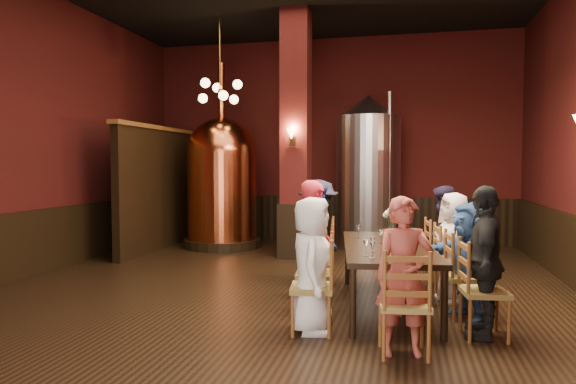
% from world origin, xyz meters
% --- Properties ---
extents(room, '(10.00, 10.02, 4.50)m').
position_xyz_m(room, '(0.00, 0.00, 2.25)').
color(room, black).
rests_on(room, ground).
extents(wainscot_back, '(7.90, 0.08, 1.00)m').
position_xyz_m(wainscot_back, '(0.00, 4.96, 0.50)').
color(wainscot_back, black).
rests_on(wainscot_back, ground).
extents(wainscot_left, '(0.08, 9.90, 1.00)m').
position_xyz_m(wainscot_left, '(-3.96, 0.00, 0.50)').
color(wainscot_left, black).
rests_on(wainscot_left, ground).
extents(column, '(0.58, 0.58, 4.50)m').
position_xyz_m(column, '(-0.30, 2.80, 2.25)').
color(column, '#410E0E').
rests_on(column, ground).
extents(partition, '(0.22, 3.50, 2.40)m').
position_xyz_m(partition, '(-3.20, 3.20, 1.20)').
color(partition, black).
rests_on(partition, ground).
extents(pendant_cluster, '(0.90, 0.90, 1.70)m').
position_xyz_m(pendant_cluster, '(-1.80, 2.90, 3.10)').
color(pendant_cluster, '#A57226').
rests_on(pendant_cluster, room).
extents(sconce_column, '(0.20, 0.20, 0.36)m').
position_xyz_m(sconce_column, '(-0.30, 2.50, 2.20)').
color(sconce_column, black).
rests_on(sconce_column, column).
extents(dining_table, '(1.30, 2.51, 0.75)m').
position_xyz_m(dining_table, '(1.45, -0.23, 0.69)').
color(dining_table, black).
rests_on(dining_table, ground).
extents(chair_0, '(0.52, 0.52, 0.92)m').
position_xyz_m(chair_0, '(0.74, -1.33, 0.46)').
color(chair_0, brown).
rests_on(chair_0, ground).
extents(person_0, '(0.51, 0.72, 1.38)m').
position_xyz_m(person_0, '(0.74, -1.33, 0.69)').
color(person_0, white).
rests_on(person_0, ground).
extents(chair_1, '(0.52, 0.52, 0.92)m').
position_xyz_m(chair_1, '(0.65, -0.67, 0.46)').
color(chair_1, brown).
rests_on(chair_1, ground).
extents(person_1, '(0.58, 0.66, 1.53)m').
position_xyz_m(person_1, '(0.65, -0.67, 0.76)').
color(person_1, red).
rests_on(person_1, ground).
extents(chair_2, '(0.52, 0.52, 0.92)m').
position_xyz_m(chair_2, '(0.57, -0.01, 0.46)').
color(chair_2, brown).
rests_on(chair_2, ground).
extents(person_2, '(0.40, 0.74, 1.49)m').
position_xyz_m(person_2, '(0.57, -0.01, 0.75)').
color(person_2, navy).
rests_on(person_2, ground).
extents(chair_3, '(0.52, 0.52, 0.92)m').
position_xyz_m(chair_3, '(0.48, 0.65, 0.46)').
color(chair_3, brown).
rests_on(chair_3, ground).
extents(person_3, '(0.84, 1.09, 1.50)m').
position_xyz_m(person_3, '(0.48, 0.65, 0.75)').
color(person_3, black).
rests_on(person_3, ground).
extents(chair_4, '(0.52, 0.52, 0.92)m').
position_xyz_m(chair_4, '(2.42, -1.11, 0.46)').
color(chair_4, brown).
rests_on(chair_4, ground).
extents(person_4, '(0.48, 0.92, 1.50)m').
position_xyz_m(person_4, '(2.42, -1.11, 0.75)').
color(person_4, black).
rests_on(person_4, ground).
extents(chair_5, '(0.52, 0.52, 0.92)m').
position_xyz_m(chair_5, '(2.34, -0.45, 0.46)').
color(chair_5, brown).
rests_on(chair_5, ground).
extents(person_5, '(0.91, 1.23, 1.29)m').
position_xyz_m(person_5, '(2.34, -0.45, 0.65)').
color(person_5, '#2D5089').
rests_on(person_5, ground).
extents(chair_6, '(0.52, 0.52, 0.92)m').
position_xyz_m(chair_6, '(2.25, 0.21, 0.46)').
color(chair_6, brown).
rests_on(chair_6, ground).
extents(person_6, '(0.65, 0.78, 1.36)m').
position_xyz_m(person_6, '(2.25, 0.21, 0.68)').
color(person_6, silver).
rests_on(person_6, ground).
extents(chair_7, '(0.52, 0.52, 0.92)m').
position_xyz_m(chair_7, '(2.16, 0.87, 0.46)').
color(chair_7, brown).
rests_on(chair_7, ground).
extents(person_7, '(0.46, 0.74, 1.42)m').
position_xyz_m(person_7, '(2.16, 0.87, 0.71)').
color(person_7, black).
rests_on(person_7, ground).
extents(chair_8, '(0.52, 0.52, 0.92)m').
position_xyz_m(chair_8, '(1.65, -1.77, 0.46)').
color(chair_8, brown).
rests_on(chair_8, ground).
extents(person_8, '(0.58, 0.45, 1.42)m').
position_xyz_m(person_8, '(1.65, -1.77, 0.71)').
color(person_8, '#AC4539').
rests_on(person_8, ground).
extents(copper_kettle, '(1.86, 1.86, 3.79)m').
position_xyz_m(copper_kettle, '(-2.04, 3.64, 1.38)').
color(copper_kettle, black).
rests_on(copper_kettle, ground).
extents(steel_vessel, '(1.57, 1.57, 3.11)m').
position_xyz_m(steel_vessel, '(0.93, 4.11, 1.56)').
color(steel_vessel, '#B2B2B7').
rests_on(steel_vessel, ground).
extents(rose_vase, '(0.23, 0.23, 0.39)m').
position_xyz_m(rose_vase, '(1.49, 0.55, 1.00)').
color(rose_vase, white).
rests_on(rose_vase, dining_table).
extents(wine_glass_0, '(0.07, 0.07, 0.17)m').
position_xyz_m(wine_glass_0, '(1.73, 0.02, 0.83)').
color(wine_glass_0, white).
rests_on(wine_glass_0, dining_table).
extents(wine_glass_1, '(0.07, 0.07, 0.17)m').
position_xyz_m(wine_glass_1, '(1.34, -1.18, 0.83)').
color(wine_glass_1, white).
rests_on(wine_glass_1, dining_table).
extents(wine_glass_2, '(0.07, 0.07, 0.17)m').
position_xyz_m(wine_glass_2, '(1.43, -0.18, 0.83)').
color(wine_glass_2, white).
rests_on(wine_glass_2, dining_table).
extents(wine_glass_3, '(0.07, 0.07, 0.17)m').
position_xyz_m(wine_glass_3, '(1.37, -0.13, 0.83)').
color(wine_glass_3, white).
rests_on(wine_glass_3, dining_table).
extents(wine_glass_4, '(0.07, 0.07, 0.17)m').
position_xyz_m(wine_glass_4, '(1.26, -1.05, 0.83)').
color(wine_glass_4, white).
rests_on(wine_glass_4, dining_table).
extents(wine_glass_5, '(0.07, 0.07, 0.17)m').
position_xyz_m(wine_glass_5, '(1.07, 0.27, 0.83)').
color(wine_glass_5, white).
rests_on(wine_glass_5, dining_table).
extents(wine_glass_6, '(0.07, 0.07, 0.17)m').
position_xyz_m(wine_glass_6, '(1.31, -0.81, 0.83)').
color(wine_glass_6, white).
rests_on(wine_glass_6, dining_table).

